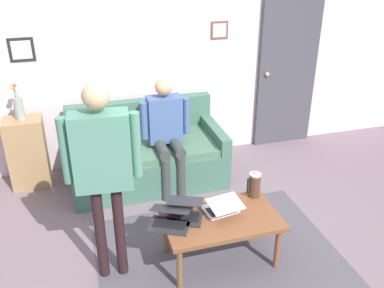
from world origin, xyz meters
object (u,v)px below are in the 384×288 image
(couch, at_px, (147,156))
(laptop_center, at_px, (184,212))
(person_standing, at_px, (102,161))
(laptop_left, at_px, (222,207))
(french_press, at_px, (255,185))
(side_shelf, at_px, (28,153))
(person_seated, at_px, (166,129))
(interior_door, at_px, (287,71))
(laptop_right, at_px, (170,220))
(coffee_table, at_px, (221,222))
(flower_vase, at_px, (18,106))

(couch, height_order, laptop_center, couch)
(person_standing, bearing_deg, laptop_left, 179.17)
(french_press, relative_size, side_shelf, 0.32)
(couch, xyz_separation_m, person_seated, (-0.20, 0.23, 0.42))
(laptop_center, relative_size, person_standing, 0.24)
(side_shelf, relative_size, person_standing, 0.48)
(laptop_center, xyz_separation_m, french_press, (-0.70, -0.13, 0.07))
(interior_door, relative_size, laptop_right, 4.78)
(coffee_table, bearing_deg, person_seated, -83.30)
(interior_door, distance_m, french_press, 2.28)
(laptop_center, distance_m, flower_vase, 2.27)
(interior_door, height_order, flower_vase, interior_door)
(laptop_center, height_order, laptop_right, laptop_right)
(interior_door, relative_size, coffee_table, 2.04)
(interior_door, distance_m, laptop_center, 2.83)
(interior_door, bearing_deg, couch, 13.72)
(laptop_right, distance_m, flower_vase, 2.25)
(flower_vase, bearing_deg, couch, 168.95)
(french_press, bearing_deg, laptop_right, 13.15)
(couch, relative_size, french_press, 6.53)
(laptop_center, bearing_deg, laptop_right, 25.67)
(flower_vase, bearing_deg, side_shelf, -153.16)
(interior_door, xyz_separation_m, laptop_left, (1.63, 2.00, -0.52))
(interior_door, bearing_deg, side_shelf, 3.99)
(laptop_right, bearing_deg, person_seated, -102.19)
(coffee_table, distance_m, person_standing, 1.18)
(laptop_right, xyz_separation_m, person_seated, (-0.29, -1.33, 0.23))
(couch, bearing_deg, side_shelf, -11.10)
(laptop_left, distance_m, flower_vase, 2.51)
(laptop_left, bearing_deg, flower_vase, -45.95)
(coffee_table, relative_size, laptop_left, 2.77)
(laptop_right, distance_m, french_press, 0.87)
(laptop_left, bearing_deg, person_seated, -81.63)
(couch, bearing_deg, laptop_left, 104.33)
(coffee_table, bearing_deg, side_shelf, -47.61)
(laptop_right, bearing_deg, interior_door, -135.83)
(laptop_center, distance_m, person_standing, 0.88)
(laptop_right, xyz_separation_m, french_press, (-0.85, -0.20, 0.08))
(side_shelf, bearing_deg, laptop_right, 124.22)
(coffee_table, relative_size, flower_vase, 2.36)
(interior_door, height_order, person_standing, interior_door)
(laptop_right, bearing_deg, laptop_center, -154.33)
(laptop_left, xyz_separation_m, french_press, (-0.37, -0.15, 0.07))
(laptop_right, bearing_deg, couch, -93.30)
(flower_vase, bearing_deg, coffee_table, 132.43)
(interior_door, distance_m, person_standing, 3.28)
(couch, height_order, laptop_left, couch)
(couch, xyz_separation_m, laptop_center, (-0.05, 1.49, 0.20))
(couch, distance_m, french_press, 1.58)
(french_press, bearing_deg, coffee_table, 29.07)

